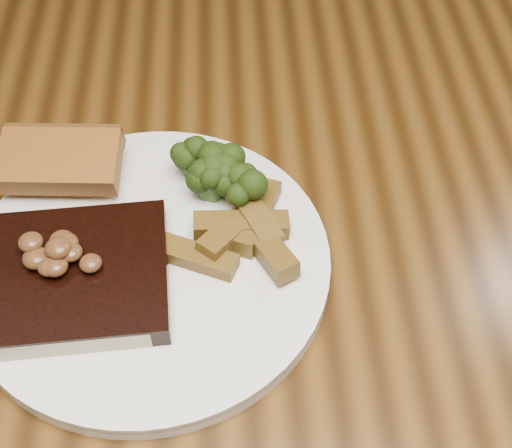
% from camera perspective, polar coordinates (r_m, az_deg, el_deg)
% --- Properties ---
extents(dining_table, '(1.60, 0.90, 0.75)m').
position_cam_1_polar(dining_table, '(0.66, 0.59, -7.89)').
color(dining_table, '#4F320F').
rests_on(dining_table, ground).
extents(chair_far, '(0.49, 0.49, 0.82)m').
position_cam_1_polar(chair_far, '(1.28, -6.56, 12.98)').
color(chair_far, black).
rests_on(chair_far, ground).
extents(plate, '(0.34, 0.34, 0.01)m').
position_cam_1_polar(plate, '(0.58, -8.48, -3.22)').
color(plate, white).
rests_on(plate, dining_table).
extents(steak, '(0.17, 0.13, 0.02)m').
position_cam_1_polar(steak, '(0.57, -15.28, -4.27)').
color(steak, black).
rests_on(steak, plate).
extents(steak_bone, '(0.14, 0.02, 0.02)m').
position_cam_1_polar(steak_bone, '(0.54, -15.92, -9.33)').
color(steak_bone, '#BDB392').
rests_on(steak_bone, plate).
extents(mushroom_pile, '(0.06, 0.06, 0.03)m').
position_cam_1_polar(mushroom_pile, '(0.55, -15.34, -1.97)').
color(mushroom_pile, brown).
rests_on(mushroom_pile, steak).
extents(garlic_bread, '(0.10, 0.06, 0.02)m').
position_cam_1_polar(garlic_bread, '(0.64, -15.04, 3.65)').
color(garlic_bread, brown).
rests_on(garlic_bread, plate).
extents(potato_wedges, '(0.10, 0.10, 0.02)m').
position_cam_1_polar(potato_wedges, '(0.57, -1.34, -1.16)').
color(potato_wedges, brown).
rests_on(potato_wedges, plate).
extents(broccoli_cluster, '(0.07, 0.07, 0.04)m').
position_cam_1_polar(broccoli_cluster, '(0.61, -2.93, 4.20)').
color(broccoli_cluster, '#22360C').
rests_on(broccoli_cluster, plate).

